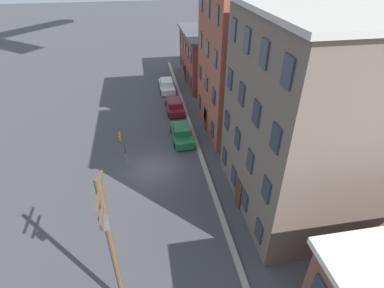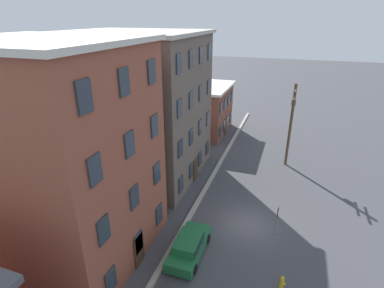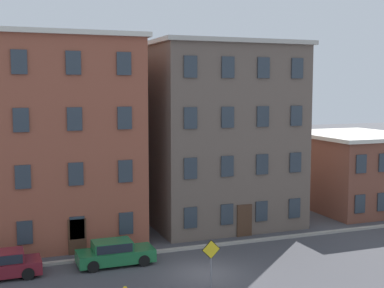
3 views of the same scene
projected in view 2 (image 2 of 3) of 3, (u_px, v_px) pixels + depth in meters
name	position (u px, v px, depth m)	size (l,w,h in m)	color
ground_plane	(248.00, 224.00, 22.74)	(200.00, 200.00, 0.00)	#424247
kerb_strip	(192.00, 212.00, 24.05)	(56.00, 0.36, 0.16)	#9E998E
apartment_midblock	(56.00, 156.00, 18.07)	(9.66, 10.73, 13.58)	brown
apartment_far	(138.00, 107.00, 28.14)	(11.03, 11.98, 13.44)	#66564C
apartment_annex	(191.00, 108.00, 40.33)	(8.78, 10.25, 6.34)	brown
car_green	(189.00, 246.00, 19.57)	(4.40, 1.92, 1.43)	#1E6638
caution_sign	(277.00, 216.00, 20.96)	(1.01, 0.08, 2.51)	slate
utility_pole	(291.00, 121.00, 30.11)	(2.40, 0.44, 8.66)	brown
fire_hydrant	(282.00, 283.00, 17.18)	(0.24, 0.34, 0.96)	yellow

